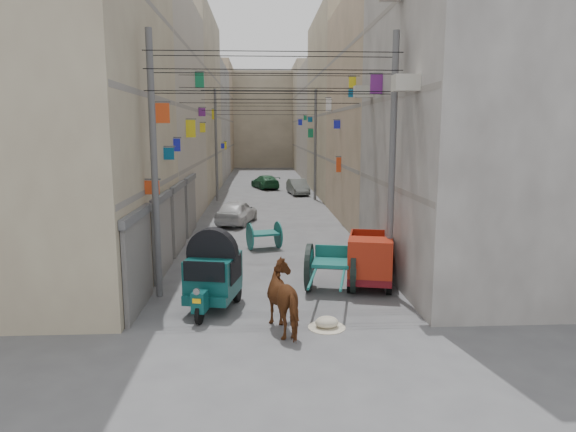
{
  "coord_description": "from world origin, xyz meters",
  "views": [
    {
      "loc": [
        -0.44,
        -9.54,
        5.1
      ],
      "look_at": [
        0.43,
        6.5,
        2.4
      ],
      "focal_mm": 32.0,
      "sensor_mm": 36.0,
      "label": 1
    }
  ],
  "objects": [
    {
      "name": "tonga_cart",
      "position": [
        1.79,
        6.15,
        0.8
      ],
      "size": [
        1.95,
        3.57,
        1.53
      ],
      "rotation": [
        0.0,
        0.0,
        -0.21
      ],
      "color": "black",
      "rests_on": "ground"
    },
    {
      "name": "auto_rickshaw",
      "position": [
        -1.82,
        4.83,
        1.05
      ],
      "size": [
        1.79,
        2.63,
        1.79
      ],
      "rotation": [
        0.0,
        0.0,
        -0.2
      ],
      "color": "black",
      "rests_on": "ground"
    },
    {
      "name": "feed_sack",
      "position": [
        1.26,
        3.12,
        0.15
      ],
      "size": [
        0.61,
        0.49,
        0.31
      ],
      "primitive_type": "ellipsoid",
      "color": "beige",
      "rests_on": "ground"
    },
    {
      "name": "distant_car_white",
      "position": [
        -1.75,
        18.44,
        0.67
      ],
      "size": [
        2.47,
        4.17,
        1.33
      ],
      "primitive_type": "imported",
      "rotation": [
        0.0,
        0.0,
        2.9
      ],
      "color": "silver",
      "rests_on": "ground"
    },
    {
      "name": "mini_truck",
      "position": [
        3.12,
        6.53,
        0.84
      ],
      "size": [
        2.05,
        3.36,
        1.76
      ],
      "rotation": [
        0.0,
        0.0,
        -0.22
      ],
      "color": "black",
      "rests_on": "ground"
    },
    {
      "name": "ac_units",
      "position": [
        3.65,
        7.67,
        7.43
      ],
      "size": [
        0.7,
        6.55,
        3.35
      ],
      "color": "#B4B0A2",
      "rests_on": "ground"
    },
    {
      "name": "shutters_left",
      "position": [
        -3.92,
        10.38,
        1.49
      ],
      "size": [
        0.18,
        14.4,
        2.88
      ],
      "color": "#525257",
      "rests_on": "ground"
    },
    {
      "name": "end_cap_building",
      "position": [
        0.0,
        66.0,
        6.5
      ],
      "size": [
        22.0,
        10.0,
        13.0
      ],
      "primitive_type": "cube",
      "color": "#B8AA91",
      "rests_on": "ground"
    },
    {
      "name": "signboards",
      "position": [
        -0.01,
        21.66,
        3.43
      ],
      "size": [
        8.22,
        40.52,
        5.67
      ],
      "color": "#0B5683",
      "rests_on": "ground"
    },
    {
      "name": "overhead_cables",
      "position": [
        0.0,
        14.4,
        6.77
      ],
      "size": [
        7.4,
        22.52,
        1.12
      ],
      "color": "black",
      "rests_on": "ground"
    },
    {
      "name": "horse",
      "position": [
        0.25,
        3.0,
        0.87
      ],
      "size": [
        1.56,
        2.24,
        1.73
      ],
      "primitive_type": "imported",
      "rotation": [
        0.0,
        0.0,
        3.48
      ],
      "color": "brown",
      "rests_on": "ground"
    },
    {
      "name": "distant_car_green",
      "position": [
        -0.01,
        35.75,
        0.59
      ],
      "size": [
        2.8,
        4.37,
        1.18
      ],
      "primitive_type": "imported",
      "rotation": [
        0.0,
        0.0,
        3.45
      ],
      "color": "#1C532F",
      "rests_on": "ground"
    },
    {
      "name": "distant_car_grey",
      "position": [
        2.57,
        31.33,
        0.62
      ],
      "size": [
        1.75,
        3.87,
        1.23
      ],
      "primitive_type": "imported",
      "rotation": [
        0.0,
        0.0,
        0.12
      ],
      "color": "#5B605D",
      "rests_on": "ground"
    },
    {
      "name": "second_cart",
      "position": [
        -0.29,
        12.24,
        0.63
      ],
      "size": [
        1.6,
        1.49,
        1.18
      ],
      "rotation": [
        0.0,
        0.0,
        0.27
      ],
      "color": "#155D57",
      "rests_on": "ground"
    },
    {
      "name": "building_row_right",
      "position": [
        8.0,
        34.13,
        6.46
      ],
      "size": [
        8.0,
        62.0,
        14.0
      ],
      "color": "#ABA6A0",
      "rests_on": "ground"
    },
    {
      "name": "utility_poles",
      "position": [
        0.0,
        17.0,
        4.0
      ],
      "size": [
        7.4,
        22.2,
        8.0
      ],
      "color": "#57575A",
      "rests_on": "ground"
    },
    {
      "name": "ground",
      "position": [
        0.0,
        0.0,
        0.0
      ],
      "size": [
        140.0,
        140.0,
        0.0
      ],
      "primitive_type": "plane",
      "color": "#4C4C4F",
      "rests_on": "ground"
    },
    {
      "name": "building_row_left",
      "position": [
        -8.0,
        34.13,
        6.46
      ],
      "size": [
        8.0,
        62.0,
        14.0
      ],
      "color": "tan",
      "rests_on": "ground"
    }
  ]
}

